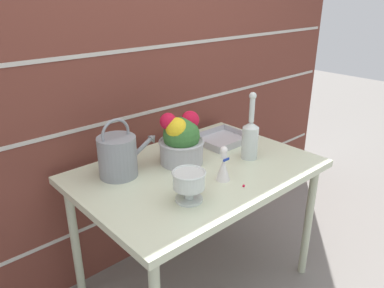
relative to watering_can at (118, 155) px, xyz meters
The scene contains 10 objects.
ground_plane 0.93m from the watering_can, 30.84° to the right, with size 12.00×12.00×0.00m, color gray.
brick_wall 0.51m from the watering_can, 42.03° to the left, with size 3.60×0.08×2.20m.
patio_table 0.42m from the watering_can, 30.84° to the right, with size 1.20×0.82×0.74m.
watering_can is the anchor object (origin of this frame).
crystal_pedestal_bowl 0.41m from the watering_can, 76.63° to the right, with size 0.15×0.15×0.14m.
flower_planter 0.33m from the watering_can, 15.81° to the right, with size 0.24×0.24×0.27m.
glass_decanter 0.69m from the watering_can, 24.91° to the right, with size 0.09×0.09×0.36m.
figurine_vase 0.50m from the watering_can, 47.39° to the right, with size 0.07×0.07×0.17m.
wire_tray 0.69m from the watering_can, ahead, with size 0.30×0.25×0.04m.
fallen_petal 0.61m from the watering_can, 53.03° to the right, with size 0.01×0.01×0.01m.
Camera 1 is at (-1.15, -1.24, 1.58)m, focal length 35.00 mm.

